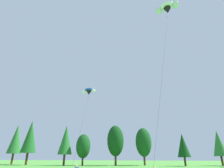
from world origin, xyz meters
The scene contains 10 objects.
treeline_tree_a centered at (-39.52, 59.55, 7.76)m, with size 4.32×4.32×12.38m.
treeline_tree_b centered at (-32.08, 55.72, 8.09)m, with size 4.44×4.44×12.92m.
treeline_tree_c centered at (-20.23, 55.22, 6.93)m, with size 4.03×4.03×11.06m.
treeline_tree_d centered at (-15.00, 55.92, 5.15)m, with size 4.10×4.10×8.50m.
treeline_tree_e centered at (-5.74, 56.97, 6.62)m, with size 4.75×4.75×10.94m.
treeline_tree_f centered at (2.28, 59.07, 6.26)m, with size 4.59×4.59×10.34m.
treeline_tree_g centered at (12.83, 56.84, 5.19)m, with size 3.42×3.42×8.29m.
treeline_tree_h centered at (23.18, 60.19, 5.83)m, with size 3.65×3.65×9.31m.
parafoil_kite_high_blue_white centered at (-7.91, 35.00, 14.37)m, with size 4.58×14.87×13.44m.
parafoil_kite_mid_white centered at (7.10, 25.96, 24.58)m, with size 6.32×9.02×24.42m.
Camera 1 is at (1.94, 2.03, 2.49)m, focal length 29.39 mm.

